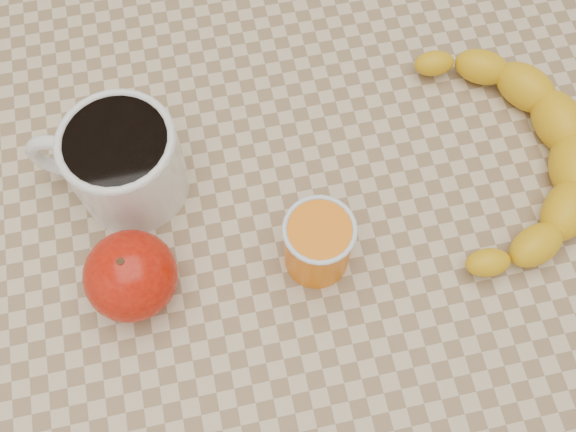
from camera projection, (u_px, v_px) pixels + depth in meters
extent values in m
plane|color=tan|center=(288.00, 364.00, 1.33)|extent=(3.00, 3.00, 0.00)
cube|color=tan|center=(288.00, 231.00, 0.66)|extent=(0.80, 0.80, 0.04)
cube|color=olive|center=(288.00, 249.00, 0.71)|extent=(0.74, 0.74, 0.06)
cylinder|color=olive|center=(48.00, 170.00, 1.11)|extent=(0.05, 0.05, 0.71)
cylinder|color=olive|center=(434.00, 98.00, 1.17)|extent=(0.05, 0.05, 0.71)
cylinder|color=silver|center=(126.00, 164.00, 0.62)|extent=(0.14, 0.14, 0.09)
cylinder|color=black|center=(116.00, 143.00, 0.58)|extent=(0.09, 0.09, 0.01)
torus|color=silver|center=(115.00, 140.00, 0.58)|extent=(0.11, 0.11, 0.01)
torus|color=silver|center=(63.00, 157.00, 0.62)|extent=(0.07, 0.04, 0.07)
cylinder|color=orange|center=(318.00, 245.00, 0.59)|extent=(0.06, 0.06, 0.08)
torus|color=silver|center=(320.00, 229.00, 0.56)|extent=(0.07, 0.07, 0.00)
ellipsoid|color=#920B04|center=(131.00, 276.00, 0.58)|extent=(0.09, 0.09, 0.08)
cylinder|color=#382311|center=(122.00, 264.00, 0.55)|extent=(0.01, 0.01, 0.01)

